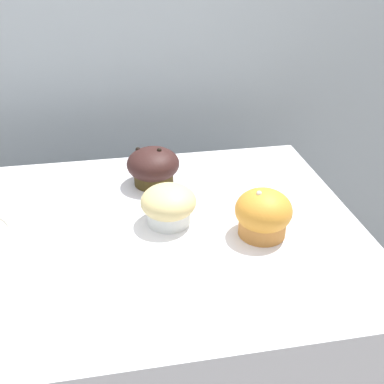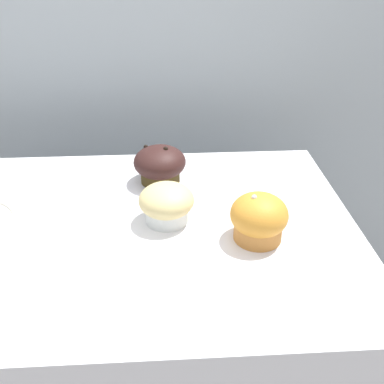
# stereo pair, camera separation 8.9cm
# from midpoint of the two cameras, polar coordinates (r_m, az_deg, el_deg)

# --- Properties ---
(wall_back) EXTENTS (3.20, 0.10, 1.80)m
(wall_back) POSITION_cam_midpoint_polar(r_m,az_deg,el_deg) (1.42, -13.24, 7.82)
(wall_back) COLOR #A8B2B7
(wall_back) RESTS_ON ground
(muffin_front_center) EXTENTS (0.11, 0.11, 0.09)m
(muffin_front_center) POSITION_cam_midpoint_polar(r_m,az_deg,el_deg) (0.83, 6.01, -2.90)
(muffin_front_center) COLOR #C67D38
(muffin_front_center) RESTS_ON display_counter
(muffin_back_left) EXTENTS (0.11, 0.11, 0.08)m
(muffin_back_left) POSITION_cam_midpoint_polar(r_m,az_deg,el_deg) (0.86, -5.95, -1.73)
(muffin_back_left) COLOR white
(muffin_back_left) RESTS_ON display_counter
(muffin_back_right) EXTENTS (0.12, 0.12, 0.09)m
(muffin_back_right) POSITION_cam_midpoint_polar(r_m,az_deg,el_deg) (1.00, -7.50, 3.16)
(muffin_back_right) COLOR #403215
(muffin_back_right) RESTS_ON display_counter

